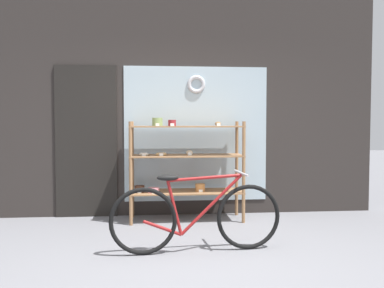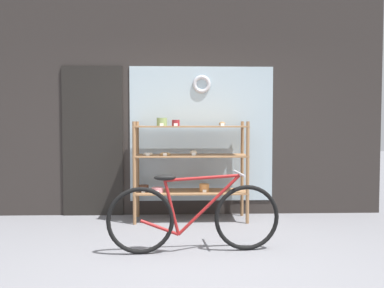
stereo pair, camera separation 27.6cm
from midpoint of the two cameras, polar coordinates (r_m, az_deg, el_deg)
name	(u,v)px [view 2 (the right image)]	position (r m, az deg, el deg)	size (l,w,h in m)	color
ground_plane	(194,269)	(4.01, 2.32, -16.30)	(30.00, 30.00, 0.00)	slate
storefront_facade	(185,104)	(6.09, 0.33, 5.39)	(5.58, 0.13, 3.23)	#2D2826
display_case	(187,161)	(5.72, 0.76, -2.23)	(1.51, 0.50, 1.38)	#8E6642
bicycle	(194,217)	(4.39, 2.07, -9.67)	(1.76, 0.46, 0.81)	black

